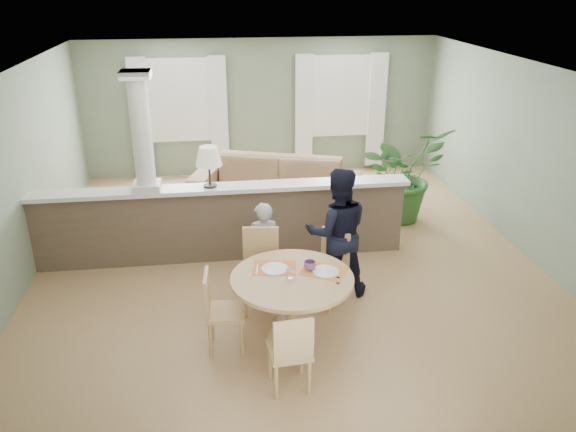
{
  "coord_description": "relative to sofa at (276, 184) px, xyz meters",
  "views": [
    {
      "loc": [
        -0.95,
        -7.14,
        3.79
      ],
      "look_at": [
        -0.13,
        -1.0,
        1.13
      ],
      "focal_mm": 35.0,
      "sensor_mm": 36.0,
      "label": 1
    }
  ],
  "objects": [
    {
      "name": "ground",
      "position": [
        -0.06,
        -2.04,
        -0.42
      ],
      "size": [
        8.0,
        8.0,
        0.0
      ],
      "primitive_type": "plane",
      "color": "tan",
      "rests_on": "ground"
    },
    {
      "name": "room_shell",
      "position": [
        -0.09,
        -1.42,
        1.39
      ],
      "size": [
        7.02,
        8.02,
        2.71
      ],
      "color": "gray",
      "rests_on": "ground"
    },
    {
      "name": "pony_wall",
      "position": [
        -1.05,
        -1.84,
        0.28
      ],
      "size": [
        5.32,
        0.38,
        2.7
      ],
      "color": "brown",
      "rests_on": "ground"
    },
    {
      "name": "sofa",
      "position": [
        0.0,
        0.0,
        0.0
      ],
      "size": [
        3.12,
        2.01,
        0.85
      ],
      "primitive_type": "imported",
      "rotation": [
        0.0,
        0.0,
        -0.33
      ],
      "color": "#8B6A4B",
      "rests_on": "ground"
    },
    {
      "name": "houseplant",
      "position": [
        2.02,
        -0.75,
        0.36
      ],
      "size": [
        1.8,
        1.71,
        1.57
      ],
      "primitive_type": "imported",
      "rotation": [
        0.0,
        0.0,
        0.43
      ],
      "color": "#2C5B24",
      "rests_on": "ground"
    },
    {
      "name": "dining_table",
      "position": [
        -0.26,
        -3.95,
        0.22
      ],
      "size": [
        1.34,
        1.34,
        0.91
      ],
      "rotation": [
        0.0,
        0.0,
        -0.15
      ],
      "color": "tan",
      "rests_on": "ground"
    },
    {
      "name": "chair_far_boy",
      "position": [
        -0.54,
        -3.2,
        0.14
      ],
      "size": [
        0.51,
        0.51,
        1.01
      ],
      "rotation": [
        0.0,
        0.0,
        -0.12
      ],
      "color": "tan",
      "rests_on": "ground"
    },
    {
      "name": "chair_far_man",
      "position": [
        0.31,
        -3.19,
        0.09
      ],
      "size": [
        0.59,
        0.59,
        0.93
      ],
      "rotation": [
        0.0,
        0.0,
        -0.78
      ],
      "color": "tan",
      "rests_on": "ground"
    },
    {
      "name": "chair_near",
      "position": [
        -0.4,
        -4.8,
        0.07
      ],
      "size": [
        0.44,
        0.44,
        0.89
      ],
      "rotation": [
        0.0,
        0.0,
        3.23
      ],
      "color": "tan",
      "rests_on": "ground"
    },
    {
      "name": "chair_side",
      "position": [
        -1.07,
        -3.99,
        0.08
      ],
      "size": [
        0.44,
        0.44,
        0.92
      ],
      "rotation": [
        0.0,
        0.0,
        1.51
      ],
      "color": "tan",
      "rests_on": "ground"
    },
    {
      "name": "child_person",
      "position": [
        -0.48,
        -2.83,
        0.19
      ],
      "size": [
        0.48,
        0.35,
        1.23
      ],
      "primitive_type": "imported",
      "rotation": [
        0.0,
        0.0,
        3.27
      ],
      "color": "#9C9BA0",
      "rests_on": "ground"
    },
    {
      "name": "man_person",
      "position": [
        0.44,
        -2.98,
        0.42
      ],
      "size": [
        0.85,
        0.68,
        1.68
      ],
      "primitive_type": "imported",
      "rotation": [
        0.0,
        0.0,
        3.09
      ],
      "color": "black",
      "rests_on": "ground"
    }
  ]
}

